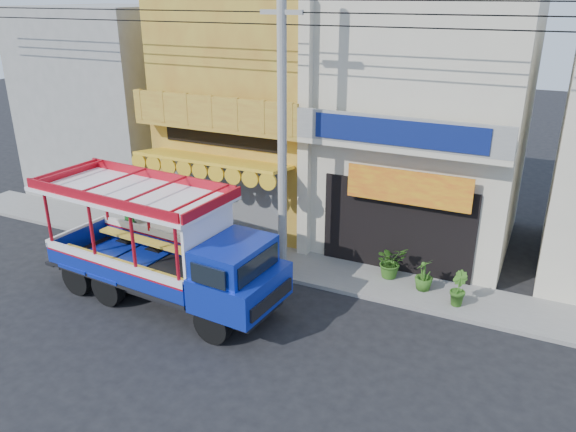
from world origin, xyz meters
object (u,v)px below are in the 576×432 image
Objects in this scene: green_sign at (129,214)px; potted_plant_a at (391,261)px; potted_plant_b at (458,288)px; potted_plant_c at (424,275)px; songthaew_truck at (175,252)px; utility_pole at (287,112)px.

potted_plant_a is (9.85, 0.10, 0.12)m from green_sign.
potted_plant_b reaches higher than green_sign.
potted_plant_b is 1.09m from potted_plant_c.
songthaew_truck reaches higher than potted_plant_c.
utility_pole is 4.83m from songthaew_truck.
green_sign is 9.85m from potted_plant_a.
songthaew_truck is 7.02m from potted_plant_c.
green_sign is at bearing 142.48° from songthaew_truck.
potted_plant_b is 1.03× the size of potted_plant_c.
potted_plant_a is at bearing 21.56° from utility_pole.
potted_plant_c is at bearing 31.08° from songthaew_truck.
potted_plant_b is (11.94, -0.67, 0.10)m from green_sign.
green_sign is at bearing 136.83° from potted_plant_a.
potted_plant_c is (-1.00, 0.43, -0.01)m from potted_plant_b.
potted_plant_a is 2.22m from potted_plant_b.
potted_plant_a is at bearing 49.59° from potted_plant_b.
green_sign is 0.90× the size of potted_plant_a.
songthaew_truck is 7.82× the size of potted_plant_c.
green_sign is 10.94m from potted_plant_c.
potted_plant_a reaches higher than potted_plant_b.
utility_pole is 3.81× the size of songthaew_truck.
potted_plant_c is at bearing -1.28° from green_sign.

